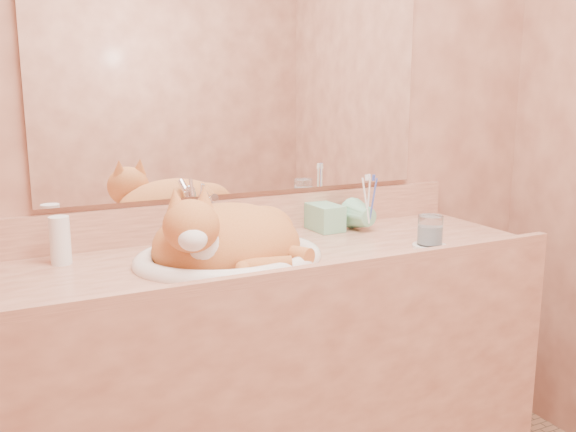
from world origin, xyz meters
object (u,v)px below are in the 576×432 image
toothbrush_cup (369,219)px  cat (224,237)px  soap_dispenser (336,205)px  sink_basin (229,232)px  water_glass (430,230)px  vanity_counter (279,384)px

toothbrush_cup → cat: bearing=-168.8°
soap_dispenser → toothbrush_cup: size_ratio=1.86×
sink_basin → toothbrush_cup: (0.54, 0.10, -0.03)m
soap_dispenser → water_glass: (0.17, -0.28, -0.04)m
soap_dispenser → water_glass: soap_dispenser is taller
toothbrush_cup → water_glass: 0.25m
sink_basin → cat: size_ratio=1.24×
soap_dispenser → toothbrush_cup: (0.11, -0.04, -0.05)m
sink_basin → toothbrush_cup: sink_basin is taller
sink_basin → soap_dispenser: (0.43, 0.14, 0.02)m
water_glass → vanity_counter: bearing=159.8°
soap_dispenser → water_glass: bearing=-61.4°
vanity_counter → sink_basin: size_ratio=3.01×
sink_basin → cat: cat is taller
vanity_counter → soap_dispenser: (0.27, 0.12, 0.52)m
vanity_counter → water_glass: 0.67m
toothbrush_cup → water_glass: same height
vanity_counter → toothbrush_cup: (0.37, 0.08, 0.47)m
vanity_counter → toothbrush_cup: size_ratio=14.97×
cat → toothbrush_cup: size_ratio=4.02×
sink_basin → water_glass: size_ratio=5.94×
soap_dispenser → toothbrush_cup: bearing=-21.5°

